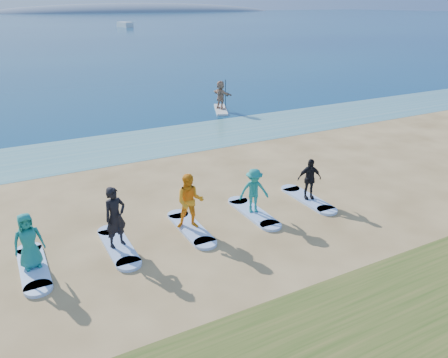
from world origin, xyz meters
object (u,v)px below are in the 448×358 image
student_0 (28,241)px  surfboard_1 (118,246)px  surfboard_3 (253,213)px  student_3 (254,191)px  student_4 (309,179)px  paddleboard (221,110)px  student_1 (115,217)px  surfboard_4 (308,199)px  student_2 (190,202)px  boat_offshore_b (125,27)px  surfboard_2 (191,228)px  surfboard_0 (33,268)px  paddleboarder (221,95)px

student_0 → surfboard_1: (2.32, -0.00, -0.83)m
student_0 → surfboard_3: size_ratio=0.71×
student_3 → student_4: bearing=18.1°
paddleboard → student_1: (-10.76, -13.91, 0.94)m
surfboard_4 → student_0: bearing=180.0°
student_0 → student_2: 4.65m
boat_offshore_b → surfboard_1: (-34.39, -115.96, 0.04)m
surfboard_1 → surfboard_2: same height
student_2 → student_4: (4.64, 0.00, -0.14)m
surfboard_1 → student_3: bearing=0.0°
student_0 → surfboard_2: 4.72m
student_4 → surfboard_1: bearing=-162.6°
surfboard_0 → student_1: bearing=0.0°
paddleboard → surfboard_0: size_ratio=1.36×
paddleboarder → surfboard_0: (-13.08, -13.91, -0.99)m
paddleboard → student_0: bearing=-109.9°
student_1 → student_3: size_ratio=1.19×
student_2 → surfboard_3: bearing=23.9°
student_2 → student_4: bearing=23.9°
student_0 → surfboard_3: (6.97, -0.00, -0.83)m
surfboard_1 → surfboard_4: size_ratio=1.00×
surfboard_0 → student_0: size_ratio=1.41×
student_0 → paddleboard: bearing=39.4°
paddleboard → surfboard_1: (-10.76, -13.91, -0.01)m
student_1 → surfboard_3: student_1 is taller
paddleboarder → surfboard_2: 16.30m
boat_offshore_b → student_4: bearing=-112.0°
student_1 → student_3: 4.65m
surfboard_0 → surfboard_1: size_ratio=1.00×
paddleboard → surfboard_1: paddleboard is taller
surfboard_0 → surfboard_3: same height
paddleboarder → surfboard_4: 14.46m
boat_offshore_b → student_1: (-34.39, -115.96, 1.00)m
student_1 → student_0: bearing=162.3°
surfboard_2 → student_4: student_4 is taller
student_4 → student_2: bearing=-162.6°
student_1 → paddleboarder: bearing=34.5°
student_2 → paddleboard: bearing=82.7°
boat_offshore_b → surfboard_2: (-32.07, -115.96, 0.04)m
surfboard_3 → student_3: bearing=90.0°
surfboard_3 → student_4: size_ratio=1.47×
paddleboard → surfboard_3: 15.20m
student_3 → surfboard_4: student_3 is taller
surfboard_4 → student_1: bearing=180.0°
student_0 → surfboard_4: size_ratio=0.71×
paddleboarder → student_4: size_ratio=1.23×
surfboard_0 → student_3: student_3 is taller
paddleboard → student_3: student_3 is taller
surfboard_4 → student_4: (0.00, 0.00, 0.79)m
boat_offshore_b → surfboard_2: size_ratio=2.77×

